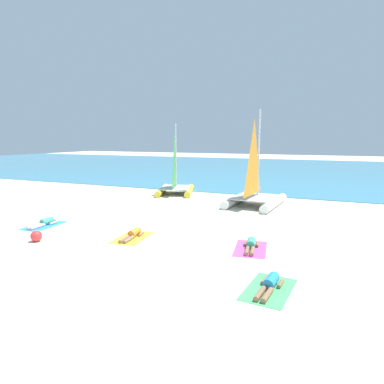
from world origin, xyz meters
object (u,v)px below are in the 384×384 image
towel_center_right (251,249)px  sunbather_center_right (251,245)px  sunbather_rightmost (270,284)px  sailboat_yellow (175,184)px  towel_leftmost (44,226)px  towel_center_left (132,238)px  beach_ball (36,236)px  sunbather_leftmost (45,222)px  sailboat_white (255,192)px  sunbather_center_left (133,234)px  towel_rightmost (269,289)px

towel_center_right → sunbather_center_right: 0.14m
sunbather_center_right → sunbather_rightmost: size_ratio=1.00×
sailboat_yellow → towel_center_right: (7.54, -9.59, -0.72)m
towel_leftmost → sunbather_center_right: size_ratio=1.21×
towel_leftmost → towel_center_left: 4.69m
sunbather_center_right → beach_ball: size_ratio=3.66×
towel_center_right → towel_leftmost: bearing=-177.1°
sunbather_center_right → sunbather_leftmost: bearing=174.5°
sailboat_white → sunbather_center_right: sailboat_white is taller
sunbather_leftmost → sunbather_center_right: 9.33m
sailboat_white → towel_center_left: bearing=-105.7°
sailboat_yellow → towel_center_left: 10.53m
towel_center_left → beach_ball: (-3.12, -1.81, 0.21)m
sunbather_center_left → sunbather_rightmost: size_ratio=1.00×
towel_center_left → sunbather_center_left: size_ratio=1.21×
towel_rightmost → sunbather_leftmost: bearing=166.1°
towel_leftmost → sunbather_center_left: size_ratio=1.21×
sunbather_center_right → sunbather_center_left: bearing=177.8°
sailboat_yellow → sunbather_center_right: (7.53, -9.52, -0.60)m
sailboat_yellow → sunbather_rightmost: (8.70, -12.52, -0.60)m
towel_leftmost → sunbather_leftmost: sunbather_leftmost is taller
towel_center_left → sunbather_center_left: bearing=95.9°
sunbather_leftmost → sunbather_rightmost: same height
sunbather_center_left → towel_center_right: 4.67m
sunbather_center_right → sunbather_rightmost: same height
towel_leftmost → towel_rightmost: bearing=-13.6°
towel_leftmost → sailboat_yellow: bearing=79.9°
sailboat_white → sunbather_leftmost: (-7.84, -8.05, -0.70)m
sailboat_yellow → sunbather_center_left: bearing=-92.4°
towel_leftmost → sunbather_rightmost: sunbather_rightmost is taller
sunbather_leftmost → towel_rightmost: size_ratio=0.82×
towel_center_right → sunbather_rightmost: (1.16, -2.93, 0.13)m
towel_center_right → sunbather_center_right: size_ratio=1.21×
towel_leftmost → towel_center_left: bearing=-0.4°
sailboat_yellow → towel_center_left: sailboat_yellow is taller
towel_center_right → sailboat_yellow: bearing=128.2°
sailboat_yellow → sunbather_leftmost: size_ratio=3.14×
sailboat_white → towel_rightmost: bearing=-70.6°
towel_center_right → sunbather_center_right: (-0.01, 0.07, 0.13)m
sailboat_yellow → towel_leftmost: (-1.79, -10.06, -0.72)m
sailboat_white → towel_center_right: bearing=-73.6°
sunbather_leftmost → beach_ball: bearing=-52.7°
towel_center_left → sunbather_center_left: (-0.01, 0.07, 0.13)m
towel_center_left → beach_ball: bearing=-149.9°
beach_ball → sailboat_yellow: bearing=89.0°
towel_leftmost → sunbather_center_right: 9.33m
sailboat_white → sunbather_rightmost: 10.93m
sailboat_yellow → towel_center_right: 12.22m
sunbather_leftmost → sunbather_center_right: same height
sunbather_center_left → towel_center_right: bearing=-0.5°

